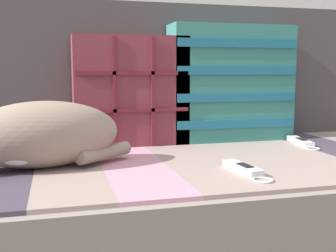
{
  "coord_description": "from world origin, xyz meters",
  "views": [
    {
      "loc": [
        -0.45,
        -1.08,
        0.65
      ],
      "look_at": [
        -0.16,
        0.03,
        0.5
      ],
      "focal_mm": 45.0,
      "sensor_mm": 36.0,
      "label": 1
    }
  ],
  "objects_px": {
    "couch": "(210,217)",
    "sleeping_cat": "(38,137)",
    "game_remote_far": "(301,142)",
    "throw_pillow_quilted": "(130,91)",
    "game_remote_near": "(244,169)",
    "throw_pillow_striped": "(231,83)"
  },
  "relations": [
    {
      "from": "couch",
      "to": "game_remote_far",
      "type": "height_order",
      "value": "game_remote_far"
    },
    {
      "from": "couch",
      "to": "throw_pillow_quilted",
      "type": "relative_size",
      "value": 4.74
    },
    {
      "from": "couch",
      "to": "sleeping_cat",
      "type": "height_order",
      "value": "sleeping_cat"
    },
    {
      "from": "throw_pillow_quilted",
      "to": "throw_pillow_striped",
      "type": "height_order",
      "value": "throw_pillow_striped"
    },
    {
      "from": "game_remote_far",
      "to": "couch",
      "type": "bearing_deg",
      "value": -169.3
    },
    {
      "from": "sleeping_cat",
      "to": "game_remote_near",
      "type": "bearing_deg",
      "value": -20.61
    },
    {
      "from": "throw_pillow_quilted",
      "to": "sleeping_cat",
      "type": "bearing_deg",
      "value": -135.11
    },
    {
      "from": "game_remote_near",
      "to": "couch",
      "type": "bearing_deg",
      "value": 88.5
    },
    {
      "from": "game_remote_far",
      "to": "sleeping_cat",
      "type": "bearing_deg",
      "value": -171.28
    },
    {
      "from": "couch",
      "to": "game_remote_near",
      "type": "xyz_separation_m",
      "value": [
        -0.01,
        -0.25,
        0.21
      ]
    },
    {
      "from": "throw_pillow_quilted",
      "to": "throw_pillow_striped",
      "type": "bearing_deg",
      "value": -0.07
    },
    {
      "from": "couch",
      "to": "throw_pillow_striped",
      "type": "bearing_deg",
      "value": 54.87
    },
    {
      "from": "sleeping_cat",
      "to": "game_remote_far",
      "type": "distance_m",
      "value": 0.87
    },
    {
      "from": "game_remote_near",
      "to": "sleeping_cat",
      "type": "bearing_deg",
      "value": 159.39
    },
    {
      "from": "game_remote_near",
      "to": "game_remote_far",
      "type": "distance_m",
      "value": 0.48
    },
    {
      "from": "couch",
      "to": "sleeping_cat",
      "type": "bearing_deg",
      "value": -172.71
    },
    {
      "from": "throw_pillow_quilted",
      "to": "game_remote_near",
      "type": "bearing_deg",
      "value": -67.37
    },
    {
      "from": "couch",
      "to": "game_remote_far",
      "type": "distance_m",
      "value": 0.42
    },
    {
      "from": "throw_pillow_striped",
      "to": "sleeping_cat",
      "type": "bearing_deg",
      "value": -156.13
    },
    {
      "from": "throw_pillow_striped",
      "to": "game_remote_near",
      "type": "distance_m",
      "value": 0.54
    },
    {
      "from": "sleeping_cat",
      "to": "game_remote_near",
      "type": "relative_size",
      "value": 2.34
    },
    {
      "from": "couch",
      "to": "throw_pillow_quilted",
      "type": "xyz_separation_m",
      "value": [
        -0.21,
        0.23,
        0.39
      ]
    }
  ]
}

